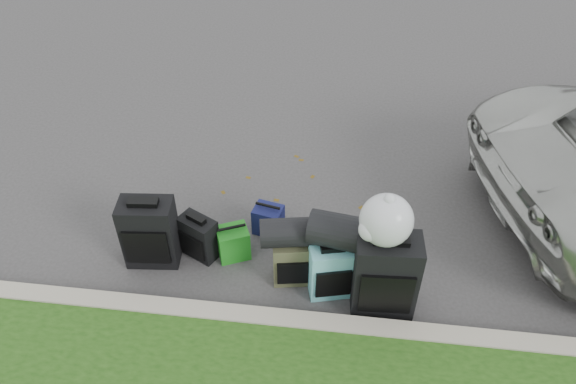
# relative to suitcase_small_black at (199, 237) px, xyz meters

# --- Properties ---
(ground) EXTENTS (120.00, 120.00, 0.00)m
(ground) POSITION_rel_suitcase_small_black_xyz_m (0.93, 0.21, -0.23)
(ground) COLOR #383535
(ground) RESTS_ON ground
(curb) EXTENTS (120.00, 0.18, 0.15)m
(curb) POSITION_rel_suitcase_small_black_xyz_m (0.93, -0.79, -0.15)
(curb) COLOR #9E937F
(curb) RESTS_ON ground
(suitcase_small_black) EXTENTS (0.42, 0.35, 0.46)m
(suitcase_small_black) POSITION_rel_suitcase_small_black_xyz_m (0.00, 0.00, 0.00)
(suitcase_small_black) COLOR black
(suitcase_small_black) RESTS_ON ground
(suitcase_large_black_left) EXTENTS (0.53, 0.35, 0.73)m
(suitcase_large_black_left) POSITION_rel_suitcase_small_black_xyz_m (-0.44, -0.12, 0.13)
(suitcase_large_black_left) COLOR black
(suitcase_large_black_left) RESTS_ON ground
(suitcase_olive) EXTENTS (0.38, 0.28, 0.48)m
(suitcase_olive) POSITION_rel_suitcase_small_black_xyz_m (0.95, -0.22, 0.01)
(suitcase_olive) COLOR #3A3B24
(suitcase_olive) RESTS_ON ground
(suitcase_teal) EXTENTS (0.44, 0.32, 0.56)m
(suitcase_teal) POSITION_rel_suitcase_small_black_xyz_m (1.32, -0.32, 0.05)
(suitcase_teal) COLOR teal
(suitcase_teal) RESTS_ON ground
(suitcase_large_black_right) EXTENTS (0.57, 0.36, 0.83)m
(suitcase_large_black_right) POSITION_rel_suitcase_small_black_xyz_m (1.80, -0.43, 0.19)
(suitcase_large_black_right) COLOR black
(suitcase_large_black_right) RESTS_ON ground
(tote_green) EXTENTS (0.37, 0.34, 0.34)m
(tote_green) POSITION_rel_suitcase_small_black_xyz_m (0.33, 0.02, -0.06)
(tote_green) COLOR #1E801C
(tote_green) RESTS_ON ground
(tote_navy) EXTENTS (0.33, 0.28, 0.31)m
(tote_navy) POSITION_rel_suitcase_small_black_xyz_m (0.63, 0.41, -0.08)
(tote_navy) COLOR #161A4E
(tote_navy) RESTS_ON ground
(duffel_left) EXTENTS (0.54, 0.35, 0.27)m
(duffel_left) POSITION_rel_suitcase_small_black_xyz_m (0.91, -0.21, 0.39)
(duffel_left) COLOR black
(duffel_left) RESTS_ON suitcase_olive
(duffel_right) EXTENTS (0.61, 0.40, 0.32)m
(duffel_right) POSITION_rel_suitcase_small_black_xyz_m (1.38, -0.25, 0.49)
(duffel_right) COLOR black
(duffel_right) RESTS_ON suitcase_teal
(trash_bag) EXTENTS (0.44, 0.44, 0.44)m
(trash_bag) POSITION_rel_suitcase_small_black_xyz_m (1.73, -0.41, 0.82)
(trash_bag) COLOR silver
(trash_bag) RESTS_ON suitcase_large_black_right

